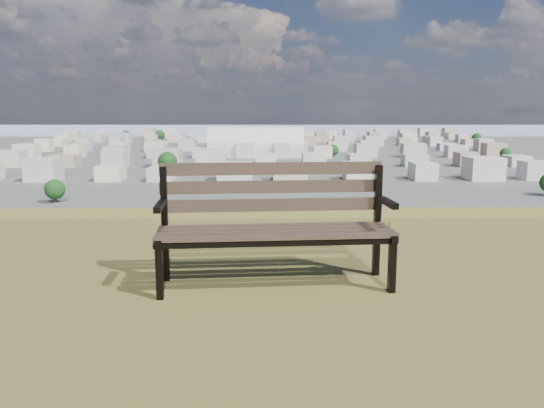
{
  "coord_description": "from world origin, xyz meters",
  "views": [
    {
      "loc": [
        0.99,
        -2.59,
        26.35
      ],
      "look_at": [
        1.07,
        3.35,
        25.3
      ],
      "focal_mm": 35.0,
      "sensor_mm": 36.0,
      "label": 1
    }
  ],
  "objects": [
    {
      "name": "far_hills",
      "position": [
        -60.92,
        1402.93,
        25.47
      ],
      "size": [
        2050.0,
        340.0,
        60.0
      ],
      "color": "#989FBD",
      "rests_on": "ground"
    },
    {
      "name": "city_trees",
      "position": [
        -26.39,
        319.0,
        4.83
      ],
      "size": [
        406.52,
        387.2,
        9.98
      ],
      "color": "#35281A",
      "rests_on": "ground"
    },
    {
      "name": "arena",
      "position": [
        -4.12,
        306.59,
        5.42
      ],
      "size": [
        54.81,
        23.87,
        22.99
      ],
      "rotation": [
        0.0,
        0.0,
        -0.02
      ],
      "color": "beige",
      "rests_on": "ground"
    },
    {
      "name": "park_bench",
      "position": [
        1.06,
        1.46,
        25.53
      ],
      "size": [
        1.83,
        0.7,
        0.94
      ],
      "rotation": [
        0.0,
        0.0,
        0.07
      ],
      "color": "#3F2D24",
      "rests_on": "hilltop_mesa"
    },
    {
      "name": "city_blocks",
      "position": [
        0.0,
        394.44,
        3.5
      ],
      "size": [
        395.0,
        361.0,
        7.0
      ],
      "color": "beige",
      "rests_on": "ground"
    },
    {
      "name": "grass_tufts",
      "position": [
        -0.13,
        -0.44,
        25.11
      ],
      "size": [
        12.49,
        7.38,
        0.28
      ],
      "color": "brown",
      "rests_on": "hilltop_mesa"
    },
    {
      "name": "bay_water",
      "position": [
        0.0,
        900.0,
        0.0
      ],
      "size": [
        2400.0,
        700.0,
        0.12
      ],
      "primitive_type": "cube",
      "color": "#91A1B9",
      "rests_on": "ground"
    }
  ]
}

